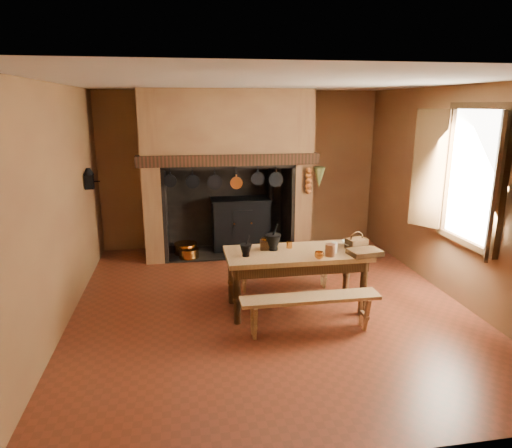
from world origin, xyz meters
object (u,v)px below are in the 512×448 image
(bench_front, at_px, (310,305))
(mixing_bowl, at_px, (354,244))
(coffee_grinder, at_px, (265,244))
(work_table, at_px, (296,261))
(iron_range, at_px, (241,223))
(wicker_basket, at_px, (356,243))

(bench_front, bearing_deg, mixing_bowl, 42.83)
(coffee_grinder, bearing_deg, work_table, -15.37)
(iron_range, relative_size, wicker_basket, 5.75)
(iron_range, bearing_deg, work_table, -82.34)
(wicker_basket, bearing_deg, bench_front, -154.94)
(work_table, distance_m, bench_front, 0.73)
(iron_range, relative_size, bench_front, 1.00)
(iron_range, xyz_separation_m, bench_front, (0.35, -3.27, -0.15))
(mixing_bowl, bearing_deg, bench_front, -137.17)
(coffee_grinder, bearing_deg, wicker_basket, -2.33)
(iron_range, distance_m, wicker_basket, 2.88)
(iron_range, height_order, work_table, iron_range)
(iron_range, height_order, bench_front, iron_range)
(iron_range, height_order, mixing_bowl, iron_range)
(mixing_bowl, xyz_separation_m, wicker_basket, (0.01, -0.08, 0.04))
(mixing_bowl, relative_size, wicker_basket, 1.04)
(wicker_basket, bearing_deg, coffee_grinder, 157.06)
(coffee_grinder, relative_size, mixing_bowl, 0.65)
(work_table, relative_size, coffee_grinder, 9.51)
(iron_range, relative_size, mixing_bowl, 5.55)
(bench_front, xyz_separation_m, wicker_basket, (0.78, 0.64, 0.51))
(work_table, bearing_deg, iron_range, 97.66)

